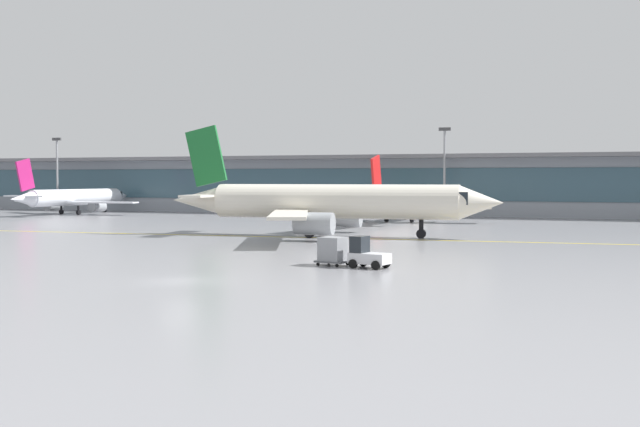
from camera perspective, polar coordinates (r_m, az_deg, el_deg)
The scene contains 10 objects.
ground_plane at distance 44.89m, azimuth -10.39°, elevation -5.00°, with size 400.00×400.00×0.00m, color gray.
taxiway_centreline_stripe at distance 75.59m, azimuth 0.66°, elevation -1.84°, with size 110.00×0.36×0.01m, color yellow.
terminal_concourse at distance 123.35m, azimuth 9.38°, elevation 2.16°, with size 207.89×11.00×9.60m.
gate_airplane_0 at distance 132.01m, azimuth -17.84°, elevation 1.13°, with size 24.99×26.98×8.93m.
gate_airplane_1 at distance 104.48m, azimuth 6.15°, elevation 0.85°, with size 24.69×26.62×8.81m.
taxiing_regional_jet at distance 77.40m, azimuth 0.83°, elevation 0.83°, with size 34.84×32.31×11.54m.
baggage_tug at distance 50.63m, azimuth 3.50°, elevation -3.07°, with size 2.84×2.08×2.10m.
cargo_dolly_lead at distance 51.93m, azimuth 0.97°, elevation -2.75°, with size 2.40×2.02×1.94m.
apron_light_mast_0 at distance 144.63m, azimuth -19.04°, elevation 3.05°, with size 1.80×0.36×13.13m.
apron_light_mast_1 at distance 116.47m, azimuth 9.29°, elevation 3.38°, with size 1.80×0.36×13.53m.
Camera 1 is at (22.45, -38.41, 5.97)m, focal length 42.82 mm.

